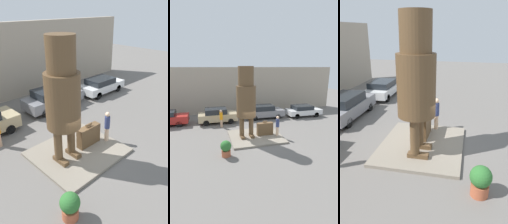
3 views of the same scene
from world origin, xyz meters
TOP-DOWN VIEW (x-y plane):
  - ground_plane at (0.00, 0.00)m, footprint 60.00×60.00m
  - pedestal at (0.00, 0.00)m, footprint 4.46×3.92m
  - statue_figure at (-0.81, 0.04)m, footprint 1.60×1.60m
  - giant_suitcase at (0.85, 0.04)m, footprint 1.41×0.43m
  - tourist at (1.84, -0.40)m, footprint 0.30×0.30m
  - parked_car_grey at (2.58, 5.47)m, footprint 4.53×1.85m
  - parked_car_white at (7.53, 5.01)m, footprint 4.23×1.86m
  - planter_pot at (-2.87, -2.65)m, footprint 0.76×0.76m

SIDE VIEW (x-z plane):
  - ground_plane at x=0.00m, z-range 0.00..0.00m
  - pedestal at x=0.00m, z-range 0.00..0.14m
  - planter_pot at x=-2.87m, z-range 0.04..1.18m
  - giant_suitcase at x=0.85m, z-range 0.06..1.34m
  - parked_car_white at x=7.53m, z-range 0.05..1.42m
  - parked_car_grey at x=2.58m, z-range 0.03..1.60m
  - tourist at x=1.84m, z-range 0.23..1.99m
  - statue_figure at x=-0.81m, z-range 0.65..6.54m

